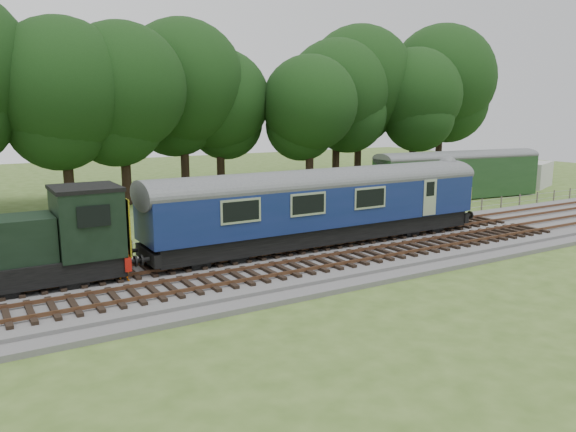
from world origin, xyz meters
TOP-DOWN VIEW (x-y plane):
  - ground at (0.00, 0.00)m, footprint 120.00×120.00m
  - ballast at (0.00, 0.00)m, footprint 70.00×7.00m
  - track_north at (0.00, 1.40)m, footprint 67.20×2.40m
  - track_south at (0.00, -1.60)m, footprint 67.20×2.40m
  - fence at (0.00, 4.50)m, footprint 64.00×0.12m
  - tree_line at (0.00, 22.00)m, footprint 70.00×8.00m
  - dmu_railcar at (4.70, 1.40)m, footprint 18.05×2.86m
  - shunter_loco at (-9.23, 1.40)m, footprint 8.91×2.60m
  - worker at (-5.43, 0.38)m, footprint 0.67×0.53m
  - parked_coach at (23.50, 9.92)m, footprint 14.66×4.24m
  - shed at (21.89, 14.74)m, footprint 3.89×3.89m
  - caravan at (34.66, 11.06)m, footprint 5.13×3.82m

SIDE VIEW (x-z plane):
  - ground at x=0.00m, z-range 0.00..0.00m
  - fence at x=0.00m, z-range -0.50..0.50m
  - tree_line at x=0.00m, z-range -9.00..9.00m
  - ballast at x=0.00m, z-range 0.00..0.35m
  - track_north at x=0.00m, z-range 0.31..0.52m
  - track_south at x=0.00m, z-range 0.31..0.52m
  - caravan at x=34.66m, z-range 0.00..2.26m
  - worker at x=-5.43m, z-range 0.35..1.98m
  - shed at x=21.89m, z-range 0.02..2.67m
  - shunter_loco at x=-9.23m, z-range 0.29..3.66m
  - parked_coach at x=23.50m, z-range 0.23..3.92m
  - dmu_railcar at x=4.70m, z-range 0.67..4.54m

